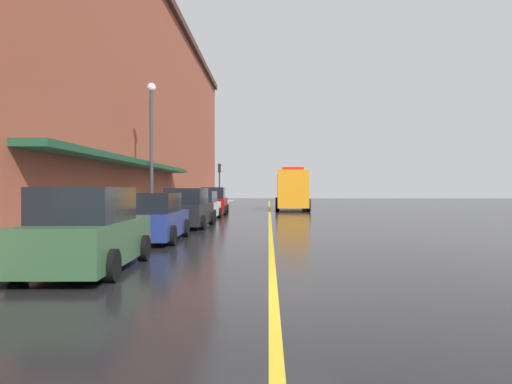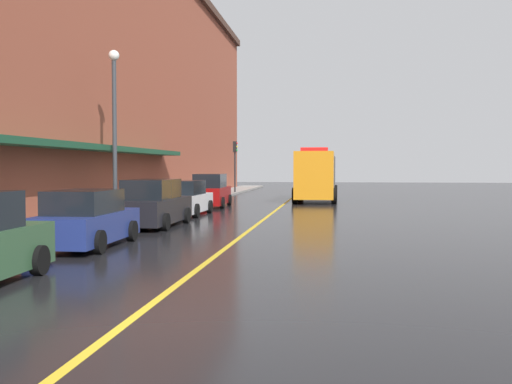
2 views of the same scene
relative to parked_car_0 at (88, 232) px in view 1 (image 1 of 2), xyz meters
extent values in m
plane|color=black|center=(4.03, 23.02, -0.85)|extent=(112.00, 112.00, 0.00)
cube|color=gray|center=(-2.17, 23.02, -0.77)|extent=(2.40, 70.00, 0.15)
cube|color=gold|center=(4.03, 23.02, -0.84)|extent=(0.16, 70.00, 0.01)
cube|color=brown|center=(-8.66, 22.02, 7.08)|extent=(10.59, 64.00, 15.86)
cube|color=#19472D|center=(-2.82, 14.02, 2.25)|extent=(1.20, 22.40, 0.24)
cube|color=#2D5133|center=(0.00, 0.06, -0.22)|extent=(1.92, 4.42, 0.91)
cube|color=black|center=(0.01, -0.16, 0.61)|extent=(1.67, 2.45, 0.74)
cylinder|color=black|center=(-0.94, 1.38, -0.53)|extent=(0.24, 0.65, 0.64)
cylinder|color=black|center=(0.84, 1.44, -0.53)|extent=(0.24, 0.65, 0.64)
cylinder|color=black|center=(-0.85, -1.32, -0.53)|extent=(0.24, 0.65, 0.64)
cylinder|color=black|center=(0.94, -1.26, -0.53)|extent=(0.24, 0.65, 0.64)
cube|color=navy|center=(0.01, 5.94, -0.27)|extent=(1.81, 4.50, 0.81)
cube|color=black|center=(0.01, 5.71, 0.47)|extent=(1.60, 2.49, 0.66)
cylinder|color=black|center=(-0.89, 7.31, -0.53)|extent=(0.23, 0.64, 0.64)
cylinder|color=black|center=(0.86, 7.34, -0.53)|extent=(0.23, 0.64, 0.64)
cylinder|color=black|center=(-0.84, 4.54, -0.53)|extent=(0.23, 0.64, 0.64)
cylinder|color=black|center=(0.91, 4.57, -0.53)|extent=(0.23, 0.64, 0.64)
cube|color=black|center=(0.17, 11.90, -0.22)|extent=(1.84, 4.87, 0.91)
cube|color=black|center=(0.17, 11.66, 0.60)|extent=(1.64, 2.69, 0.74)
cylinder|color=black|center=(-0.71, 13.42, -0.53)|extent=(0.23, 0.64, 0.64)
cylinder|color=black|center=(1.09, 13.39, -0.53)|extent=(0.23, 0.64, 0.64)
cylinder|color=black|center=(-0.75, 10.41, -0.53)|extent=(0.23, 0.64, 0.64)
cylinder|color=black|center=(1.05, 10.39, -0.53)|extent=(0.23, 0.64, 0.64)
cube|color=silver|center=(0.06, 17.33, -0.26)|extent=(1.75, 4.58, 0.82)
cube|color=black|center=(0.06, 17.10, 0.48)|extent=(1.56, 2.52, 0.67)
cylinder|color=black|center=(-0.79, 18.75, -0.53)|extent=(0.23, 0.64, 0.64)
cylinder|color=black|center=(0.94, 18.73, -0.53)|extent=(0.23, 0.64, 0.64)
cylinder|color=black|center=(-0.82, 15.92, -0.53)|extent=(0.23, 0.64, 0.64)
cylinder|color=black|center=(0.91, 15.91, -0.53)|extent=(0.23, 0.64, 0.64)
cube|color=maroon|center=(0.05, 23.33, -0.20)|extent=(1.90, 4.72, 0.95)
cube|color=black|center=(0.06, 23.09, 0.66)|extent=(1.65, 2.62, 0.77)
cylinder|color=black|center=(-0.88, 24.74, -0.53)|extent=(0.24, 0.65, 0.64)
cylinder|color=black|center=(0.87, 24.80, -0.53)|extent=(0.24, 0.65, 0.64)
cylinder|color=black|center=(-0.77, 21.85, -0.53)|extent=(0.24, 0.65, 0.64)
cylinder|color=black|center=(0.98, 21.92, -0.53)|extent=(0.24, 0.65, 0.64)
cube|color=orange|center=(5.86, 26.87, 0.93)|extent=(2.44, 2.40, 2.95)
cube|color=#3F3F42|center=(5.93, 31.25, 0.81)|extent=(2.49, 5.77, 2.72)
cube|color=red|center=(5.86, 26.87, 2.52)|extent=(1.69, 0.63, 0.24)
cylinder|color=black|center=(7.08, 26.93, -0.35)|extent=(0.31, 1.00, 1.00)
cylinder|color=black|center=(4.64, 26.97, -0.35)|extent=(0.31, 1.00, 1.00)
cylinder|color=black|center=(7.13, 30.52, -0.35)|extent=(0.31, 1.00, 1.00)
cylinder|color=black|center=(4.70, 30.55, -0.35)|extent=(0.31, 1.00, 1.00)
cylinder|color=black|center=(7.17, 32.84, -0.35)|extent=(0.31, 1.00, 1.00)
cylinder|color=black|center=(4.73, 32.88, -0.35)|extent=(0.31, 1.00, 1.00)
cylinder|color=#4C4C51|center=(-1.32, 1.92, -0.17)|extent=(0.07, 0.07, 1.05)
cube|color=black|center=(-1.32, 1.92, 0.49)|extent=(0.14, 0.18, 0.28)
cylinder|color=#4C4C51|center=(-1.32, 14.74, -0.17)|extent=(0.07, 0.07, 1.05)
cube|color=black|center=(-1.32, 14.74, 0.49)|extent=(0.14, 0.18, 0.28)
cylinder|color=#33383D|center=(-1.92, 13.34, 2.55)|extent=(0.18, 0.18, 6.50)
sphere|color=white|center=(-1.92, 13.34, 6.02)|extent=(0.44, 0.44, 0.44)
cylinder|color=#232326|center=(-1.27, 39.87, 1.00)|extent=(0.14, 0.14, 3.40)
cube|color=black|center=(-1.27, 39.87, 3.15)|extent=(0.28, 0.36, 0.90)
sphere|color=red|center=(-1.11, 39.87, 3.45)|extent=(0.16, 0.16, 0.16)
sphere|color=gold|center=(-1.11, 39.87, 3.15)|extent=(0.16, 0.16, 0.16)
sphere|color=green|center=(-1.11, 39.87, 2.85)|extent=(0.16, 0.16, 0.16)
camera|label=1|loc=(3.95, -10.23, 0.94)|focal=33.22mm
camera|label=2|loc=(7.05, -10.59, 1.46)|focal=42.25mm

